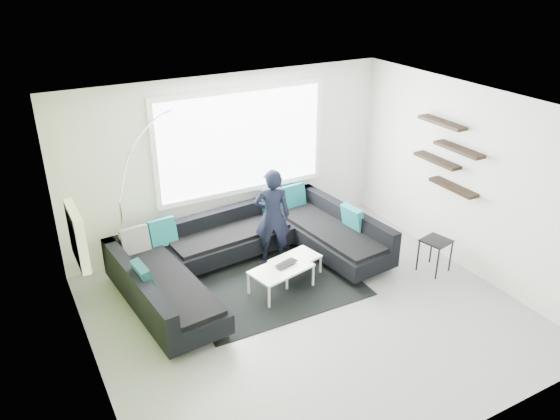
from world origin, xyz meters
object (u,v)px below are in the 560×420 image
object	(u,v)px
arc_lamp	(119,204)
sectional_sofa	(253,256)
laptop	(289,265)
side_table	(434,256)
person	(272,216)
coffee_table	(288,272)

from	to	relation	value
arc_lamp	sectional_sofa	bearing A→B (deg)	-44.43
arc_lamp	laptop	size ratio (longest dim) A/B	5.75
side_table	person	bearing A→B (deg)	143.61
arc_lamp	coffee_table	bearing A→B (deg)	-48.46
side_table	person	xyz separation A→B (m)	(-2.01, 1.48, 0.51)
arc_lamp	laptop	distance (m)	2.58
side_table	coffee_table	bearing A→B (deg)	160.19
laptop	sectional_sofa	bearing A→B (deg)	103.18
coffee_table	person	world-z (taller)	person
coffee_table	person	distance (m)	0.93
coffee_table	laptop	distance (m)	0.24
arc_lamp	side_table	xyz separation A→B (m)	(4.14, -2.12, -0.93)
coffee_table	arc_lamp	xyz separation A→B (m)	(-2.02, 1.36, 1.01)
person	laptop	size ratio (longest dim) A/B	3.71
sectional_sofa	laptop	world-z (taller)	sectional_sofa
person	laptop	xyz separation A→B (m)	(-0.18, -0.84, -0.38)
sectional_sofa	side_table	size ratio (longest dim) A/B	7.47
sectional_sofa	side_table	world-z (taller)	sectional_sofa
side_table	arc_lamp	bearing A→B (deg)	152.89
coffee_table	laptop	world-z (taller)	laptop
sectional_sofa	coffee_table	xyz separation A→B (m)	(0.37, -0.41, -0.17)
sectional_sofa	coffee_table	world-z (taller)	sectional_sofa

